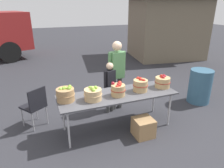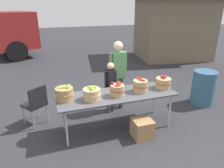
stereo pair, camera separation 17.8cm
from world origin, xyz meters
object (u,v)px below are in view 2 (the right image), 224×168
(apple_basket_green_0, at_px, (64,93))
(folding_chair, at_px, (36,103))
(apple_basket_red_1, at_px, (140,85))
(produce_crate, at_px, (142,128))
(child_customer, at_px, (111,84))
(apple_basket_green_1, at_px, (92,93))
(trash_barrel, at_px, (203,88))
(apple_basket_red_2, at_px, (163,83))
(apple_basket_red_0, at_px, (117,90))
(vendor_adult, at_px, (118,71))
(market_table, at_px, (117,96))

(apple_basket_green_0, relative_size, folding_chair, 0.39)
(apple_basket_red_1, height_order, produce_crate, apple_basket_red_1)
(produce_crate, bearing_deg, child_customer, 102.89)
(apple_basket_green_1, height_order, apple_basket_red_1, apple_basket_red_1)
(apple_basket_green_1, height_order, trash_barrel, apple_basket_green_1)
(apple_basket_green_1, distance_m, apple_basket_red_2, 1.53)
(apple_basket_green_1, relative_size, produce_crate, 0.93)
(apple_basket_red_0, relative_size, vendor_adult, 0.18)
(apple_basket_red_0, relative_size, apple_basket_red_1, 0.94)
(market_table, bearing_deg, trash_barrel, 8.24)
(apple_basket_green_0, xyz_separation_m, trash_barrel, (3.40, 0.28, -0.45))
(apple_basket_red_0, bearing_deg, apple_basket_red_2, 3.39)
(apple_basket_green_1, xyz_separation_m, apple_basket_red_1, (1.00, 0.05, 0.01))
(vendor_adult, distance_m, produce_crate, 1.46)
(child_customer, bearing_deg, vendor_adult, -172.23)
(apple_basket_green_0, distance_m, apple_basket_green_1, 0.49)
(apple_basket_red_1, height_order, vendor_adult, vendor_adult)
(apple_basket_red_2, bearing_deg, apple_basket_green_0, 177.90)
(apple_basket_green_1, bearing_deg, vendor_adult, 46.22)
(vendor_adult, bearing_deg, apple_basket_red_2, 126.41)
(apple_basket_red_0, xyz_separation_m, apple_basket_red_1, (0.50, 0.05, 0.00))
(apple_basket_green_0, relative_size, trash_barrel, 0.39)
(apple_basket_green_1, xyz_separation_m, trash_barrel, (2.93, 0.42, -0.44))
(apple_basket_green_1, bearing_deg, folding_chair, 144.86)
(apple_basket_green_0, distance_m, apple_basket_red_0, 0.97)
(apple_basket_green_0, xyz_separation_m, apple_basket_green_1, (0.47, -0.14, -0.01))
(apple_basket_red_0, bearing_deg, trash_barrel, 9.67)
(child_customer, relative_size, folding_chair, 1.39)
(apple_basket_green_1, bearing_deg, child_customer, 51.01)
(apple_basket_red_0, distance_m, apple_basket_red_1, 0.50)
(market_table, relative_size, produce_crate, 6.35)
(apple_basket_green_0, distance_m, vendor_adult, 1.48)
(child_customer, distance_m, trash_barrel, 2.36)
(apple_basket_red_2, height_order, trash_barrel, apple_basket_red_2)
(vendor_adult, xyz_separation_m, trash_barrel, (2.11, -0.43, -0.53))
(produce_crate, bearing_deg, trash_barrel, 21.05)
(vendor_adult, xyz_separation_m, produce_crate, (0.05, -1.23, -0.78))
(apple_basket_green_0, relative_size, child_customer, 0.28)
(apple_basket_red_2, bearing_deg, apple_basket_red_1, -178.49)
(apple_basket_red_2, xyz_separation_m, trash_barrel, (1.40, 0.35, -0.44))
(apple_basket_green_0, bearing_deg, produce_crate, -21.06)
(apple_basket_green_1, bearing_deg, apple_basket_green_0, 163.65)
(vendor_adult, height_order, trash_barrel, vendor_adult)
(market_table, bearing_deg, folding_chair, 157.12)
(trash_barrel, xyz_separation_m, produce_crate, (-2.07, -0.79, -0.25))
(market_table, xyz_separation_m, vendor_adult, (0.31, 0.78, 0.25))
(market_table, distance_m, apple_basket_green_0, 1.00)
(folding_chair, bearing_deg, market_table, 122.00)
(apple_basket_green_1, height_order, folding_chair, apple_basket_green_1)
(market_table, relative_size, apple_basket_green_1, 6.86)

